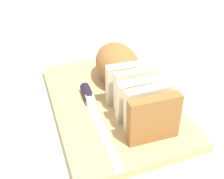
% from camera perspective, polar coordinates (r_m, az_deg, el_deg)
% --- Properties ---
extents(ground_plane, '(3.00, 3.00, 0.00)m').
position_cam_1_polar(ground_plane, '(0.69, 0.00, -3.65)').
color(ground_plane, silver).
extents(cutting_board, '(0.45, 0.30, 0.02)m').
position_cam_1_polar(cutting_board, '(0.68, 0.00, -2.87)').
color(cutting_board, tan).
rests_on(cutting_board, ground_plane).
extents(bread_loaf, '(0.34, 0.13, 0.11)m').
position_cam_1_polar(bread_loaf, '(0.67, 3.06, 2.85)').
color(bread_loaf, '#996633').
rests_on(bread_loaf, cutting_board).
extents(bread_knife, '(0.28, 0.03, 0.03)m').
position_cam_1_polar(bread_knife, '(0.65, -4.72, -2.58)').
color(bread_knife, silver).
rests_on(bread_knife, cutting_board).
extents(crumb_near_knife, '(0.00, 0.00, 0.00)m').
position_cam_1_polar(crumb_near_knife, '(0.70, -5.54, -0.46)').
color(crumb_near_knife, tan).
rests_on(crumb_near_knife, cutting_board).
extents(crumb_near_loaf, '(0.00, 0.00, 0.00)m').
position_cam_1_polar(crumb_near_loaf, '(0.64, 2.96, -4.51)').
color(crumb_near_loaf, tan).
rests_on(crumb_near_loaf, cutting_board).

